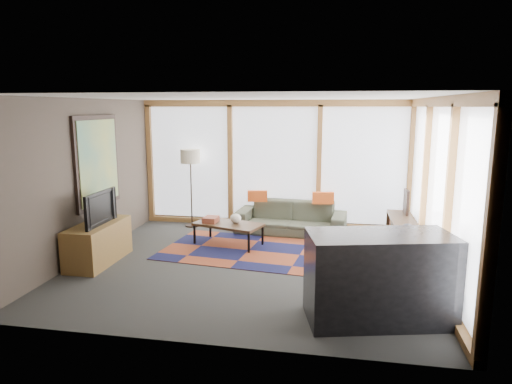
% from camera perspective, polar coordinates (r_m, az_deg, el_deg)
% --- Properties ---
extents(ground, '(5.50, 5.50, 0.00)m').
position_cam_1_polar(ground, '(7.31, -0.57, -9.09)').
color(ground, '#2A2A27').
rests_on(ground, ground).
extents(room_envelope, '(5.52, 5.02, 2.62)m').
position_cam_1_polar(room_envelope, '(7.42, 3.99, 3.45)').
color(room_envelope, '#463D32').
rests_on(room_envelope, ground).
extents(rug, '(3.10, 2.19, 0.01)m').
position_cam_1_polar(rug, '(7.98, -0.91, -7.31)').
color(rug, brown).
rests_on(rug, ground).
extents(sofa, '(2.19, 1.00, 0.62)m').
position_cam_1_polar(sofa, '(9.01, 4.37, -3.23)').
color(sofa, '#393F2F').
rests_on(sofa, ground).
extents(pillow_left, '(0.41, 0.19, 0.22)m').
position_cam_1_polar(pillow_left, '(8.98, 0.17, -0.50)').
color(pillow_left, '#D0501A').
rests_on(pillow_left, sofa).
extents(pillow_right, '(0.43, 0.19, 0.23)m').
position_cam_1_polar(pillow_right, '(8.87, 8.38, -0.73)').
color(pillow_right, '#D0501A').
rests_on(pillow_right, sofa).
extents(floor_lamp, '(0.41, 0.41, 1.61)m').
position_cam_1_polar(floor_lamp, '(9.50, -8.11, 0.46)').
color(floor_lamp, '#302319').
rests_on(floor_lamp, ground).
extents(coffee_table, '(1.33, 0.93, 0.40)m').
position_cam_1_polar(coffee_table, '(8.28, -3.47, -5.26)').
color(coffee_table, '#332415').
rests_on(coffee_table, ground).
extents(book_stack, '(0.26, 0.32, 0.10)m').
position_cam_1_polar(book_stack, '(8.32, -5.67, -3.43)').
color(book_stack, brown).
rests_on(book_stack, coffee_table).
extents(vase, '(0.24, 0.24, 0.17)m').
position_cam_1_polar(vase, '(8.21, -2.55, -3.32)').
color(vase, beige).
rests_on(vase, coffee_table).
extents(bookshelf, '(0.41, 2.25, 0.56)m').
position_cam_1_polar(bookshelf, '(7.94, 18.16, -5.87)').
color(bookshelf, '#332415').
rests_on(bookshelf, ground).
extents(bowl_a, '(0.22, 0.22, 0.09)m').
position_cam_1_polar(bowl_a, '(7.32, 18.75, -4.63)').
color(bowl_a, black).
rests_on(bowl_a, bookshelf).
extents(bowl_b, '(0.19, 0.19, 0.08)m').
position_cam_1_polar(bowl_b, '(7.63, 18.46, -4.07)').
color(bowl_b, black).
rests_on(bowl_b, bookshelf).
extents(shelf_picture, '(0.06, 0.34, 0.44)m').
position_cam_1_polar(shelf_picture, '(8.60, 18.26, -1.17)').
color(shelf_picture, black).
rests_on(shelf_picture, bookshelf).
extents(tv_console, '(0.53, 1.28, 0.64)m').
position_cam_1_polar(tv_console, '(7.75, -19.11, -6.04)').
color(tv_console, brown).
rests_on(tv_console, ground).
extents(television, '(0.13, 0.92, 0.53)m').
position_cam_1_polar(television, '(7.56, -19.43, -1.88)').
color(television, black).
rests_on(television, tv_console).
extents(bar_counter, '(1.77, 1.13, 1.04)m').
position_cam_1_polar(bar_counter, '(5.54, 15.14, -10.29)').
color(bar_counter, black).
rests_on(bar_counter, ground).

